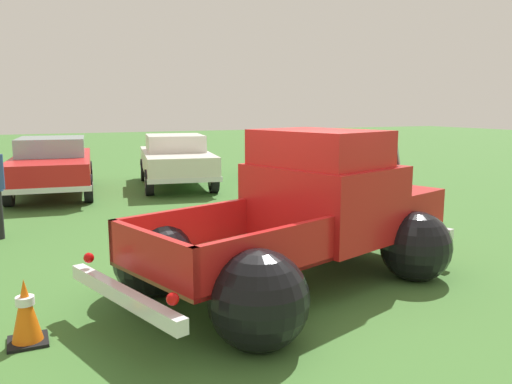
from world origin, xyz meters
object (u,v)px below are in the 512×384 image
object	(u,v)px
show_car_1	(176,158)
show_car_0	(52,163)
show_car_2	(291,154)
spectator_1	(289,161)
lane_cone_0	(26,312)
vintage_pickup_truck	(309,222)

from	to	relation	value
show_car_1	show_car_0	bearing A→B (deg)	-81.52
show_car_0	show_car_2	distance (m)	6.70
show_car_1	spectator_1	size ratio (longest dim) A/B	2.56
show_car_0	lane_cone_0	bearing A→B (deg)	2.02
show_car_0	show_car_1	xyz separation A→B (m)	(3.21, -0.08, -0.01)
vintage_pickup_truck	show_car_2	size ratio (longest dim) A/B	1.02
vintage_pickup_truck	show_car_0	xyz separation A→B (m)	(-2.57, 8.44, 0.03)
show_car_2	spectator_1	distance (m)	3.91
spectator_1	show_car_0	bearing A→B (deg)	7.77
show_car_1	show_car_2	world-z (taller)	same
show_car_0	spectator_1	world-z (taller)	spectator_1
vintage_pickup_truck	lane_cone_0	distance (m)	3.40
spectator_1	show_car_2	bearing A→B (deg)	-73.31
show_car_0	show_car_1	bearing A→B (deg)	95.53
vintage_pickup_truck	lane_cone_0	size ratio (longest dim) A/B	7.91
show_car_0	show_car_2	size ratio (longest dim) A/B	1.00
show_car_1	lane_cone_0	xyz separation A→B (m)	(-3.98, -8.82, -0.47)
vintage_pickup_truck	show_car_2	xyz separation A→B (m)	(4.13, 8.08, 0.03)
vintage_pickup_truck	show_car_0	size ratio (longest dim) A/B	1.02
vintage_pickup_truck	lane_cone_0	world-z (taller)	vintage_pickup_truck
show_car_2	lane_cone_0	xyz separation A→B (m)	(-7.47, -8.53, -0.47)
show_car_2	lane_cone_0	distance (m)	11.35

